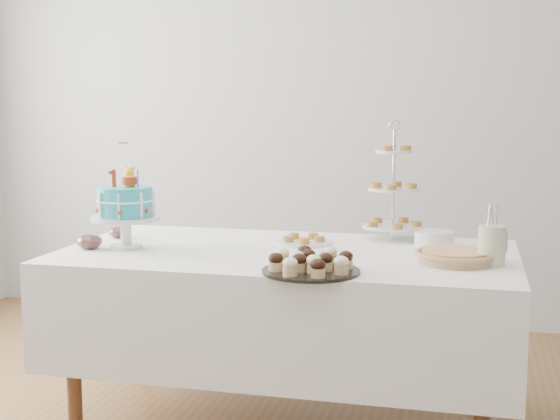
% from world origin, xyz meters
% --- Properties ---
extents(walls, '(5.04, 4.04, 2.70)m').
position_xyz_m(walls, '(0.00, 0.00, 1.35)').
color(walls, '#ADB0B3').
rests_on(walls, floor).
extents(table, '(1.92, 1.02, 0.77)m').
position_xyz_m(table, '(0.00, 0.30, 0.54)').
color(table, silver).
rests_on(table, floor).
extents(birthday_cake, '(0.30, 0.30, 0.46)m').
position_xyz_m(birthday_cake, '(-0.69, 0.19, 0.89)').
color(birthday_cake, silver).
rests_on(birthday_cake, table).
extents(cupcake_tray, '(0.37, 0.37, 0.08)m').
position_xyz_m(cupcake_tray, '(0.19, -0.10, 0.81)').
color(cupcake_tray, black).
rests_on(cupcake_tray, table).
extents(pie, '(0.32, 0.32, 0.05)m').
position_xyz_m(pie, '(0.70, 0.21, 0.80)').
color(pie, tan).
rests_on(pie, table).
extents(tiered_stand, '(0.28, 0.28, 0.55)m').
position_xyz_m(tiered_stand, '(0.41, 0.69, 1.00)').
color(tiered_stand, silver).
rests_on(tiered_stand, table).
extents(plate_stack, '(0.17, 0.17, 0.07)m').
position_xyz_m(plate_stack, '(0.60, 0.55, 0.80)').
color(plate_stack, silver).
rests_on(plate_stack, table).
extents(pastry_plate, '(0.25, 0.25, 0.04)m').
position_xyz_m(pastry_plate, '(0.03, 0.49, 0.79)').
color(pastry_plate, silver).
rests_on(pastry_plate, table).
extents(jam_bowl_a, '(0.11, 0.11, 0.07)m').
position_xyz_m(jam_bowl_a, '(-0.84, 0.14, 0.80)').
color(jam_bowl_a, silver).
rests_on(jam_bowl_a, table).
extents(jam_bowl_b, '(0.09, 0.09, 0.05)m').
position_xyz_m(jam_bowl_b, '(-0.84, 0.43, 0.80)').
color(jam_bowl_b, silver).
rests_on(jam_bowl_b, table).
extents(utensil_pitcher, '(0.11, 0.11, 0.24)m').
position_xyz_m(utensil_pitcher, '(0.84, 0.20, 0.85)').
color(utensil_pitcher, beige).
rests_on(utensil_pitcher, table).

